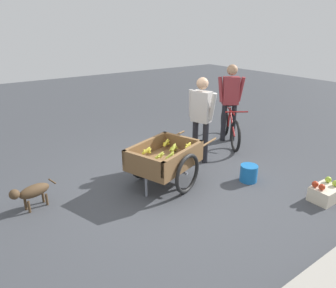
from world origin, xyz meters
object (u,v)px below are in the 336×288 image
fruit_cart (165,160)px  dog (32,192)px  apple_crate (325,193)px  cyclist_person (230,96)px  bicycle (230,128)px  vendor_person (201,113)px  plastic_bucket (249,173)px

fruit_cart → dog: (1.94, -0.50, -0.17)m
fruit_cart → apple_crate: 2.47m
fruit_cart → cyclist_person: bearing=-159.8°
fruit_cart → bicycle: (-2.27, -0.74, -0.08)m
cyclist_person → vendor_person: bearing=21.2°
vendor_person → dog: size_ratio=2.42×
cyclist_person → bicycle: bearing=56.9°
vendor_person → plastic_bucket: 1.38m
cyclist_person → plastic_bucket: cyclist_person is taller
dog → bicycle: bearing=-176.8°
fruit_cart → cyclist_person: size_ratio=1.07×
vendor_person → plastic_bucket: size_ratio=5.54×
plastic_bucket → fruit_cart: bearing=-31.2°
fruit_cart → plastic_bucket: size_ratio=6.23×
fruit_cart → cyclist_person: (-2.35, -0.86, 0.59)m
bicycle → plastic_bucket: size_ratio=4.91×
cyclist_person → apple_crate: 2.91m
fruit_cart → bicycle: bearing=-162.0°
cyclist_person → dog: 4.38m
fruit_cart → vendor_person: vendor_person is taller
fruit_cart → bicycle: size_ratio=1.27×
cyclist_person → apple_crate: size_ratio=3.85×
cyclist_person → dog: bearing=4.9°
bicycle → dog: (4.22, 0.24, -0.08)m
plastic_bucket → apple_crate: 1.17m
apple_crate → dog: bearing=-32.7°
bicycle → dog: bicycle is taller
fruit_cart → apple_crate: bearing=132.4°
plastic_bucket → dog: bearing=-21.3°
plastic_bucket → apple_crate: bearing=112.4°
bicycle → cyclist_person: cyclist_person is taller
fruit_cart → apple_crate: (-1.65, 1.81, -0.31)m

